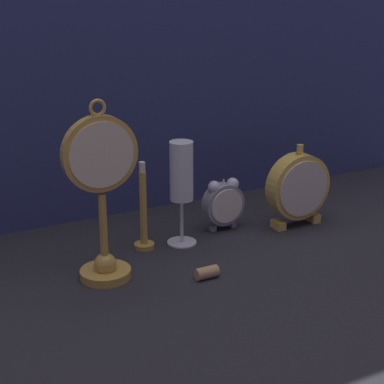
{
  "coord_description": "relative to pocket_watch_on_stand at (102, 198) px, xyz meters",
  "views": [
    {
      "loc": [
        -0.55,
        -0.96,
        0.52
      ],
      "look_at": [
        0.0,
        0.08,
        0.12
      ],
      "focal_mm": 60.0,
      "sensor_mm": 36.0,
      "label": 1
    }
  ],
  "objects": [
    {
      "name": "wine_cork",
      "position": [
        0.16,
        -0.09,
        -0.14
      ],
      "size": [
        0.04,
        0.02,
        0.02
      ],
      "primitive_type": "cylinder",
      "rotation": [
        0.0,
        1.57,
        0.0
      ],
      "color": "tan",
      "rests_on": "ground_plane"
    },
    {
      "name": "pocket_watch_on_stand",
      "position": [
        0.0,
        0.0,
        0.0
      ],
      "size": [
        0.13,
        0.09,
        0.33
      ],
      "color": "gold",
      "rests_on": "ground_plane"
    },
    {
      "name": "ground_plane",
      "position": [
        0.2,
        -0.03,
        -0.15
      ],
      "size": [
        4.0,
        4.0,
        0.0
      ],
      "primitive_type": "plane",
      "color": "#232328"
    },
    {
      "name": "mantel_clock_silver",
      "position": [
        0.45,
        0.05,
        -0.06
      ],
      "size": [
        0.14,
        0.04,
        0.18
      ],
      "color": "gold",
      "rests_on": "ground_plane"
    },
    {
      "name": "brass_candlestick",
      "position": [
        0.11,
        0.09,
        -0.09
      ],
      "size": [
        0.04,
        0.04,
        0.18
      ],
      "color": "gold",
      "rests_on": "ground_plane"
    },
    {
      "name": "fabric_backdrop_drape",
      "position": [
        0.2,
        0.3,
        0.19
      ],
      "size": [
        1.49,
        0.01,
        0.69
      ],
      "primitive_type": "cube",
      "color": "navy",
      "rests_on": "ground_plane"
    },
    {
      "name": "champagne_flute",
      "position": [
        0.19,
        0.07,
        -0.01
      ],
      "size": [
        0.06,
        0.06,
        0.21
      ],
      "color": "silver",
      "rests_on": "ground_plane"
    },
    {
      "name": "alarm_clock_twin_bell",
      "position": [
        0.3,
        0.1,
        -0.09
      ],
      "size": [
        0.09,
        0.03,
        0.11
      ],
      "color": "gray",
      "rests_on": "ground_plane"
    }
  ]
}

